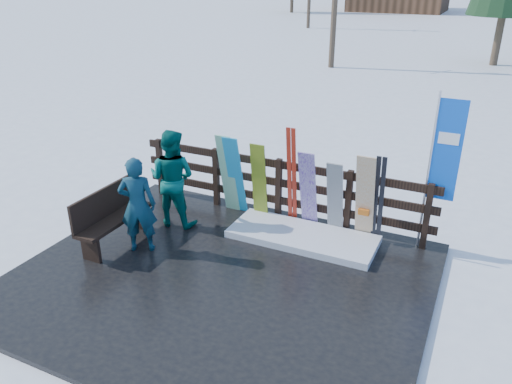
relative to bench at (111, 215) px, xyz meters
The scene contains 16 objects.
ground 2.22m from the bench, ahead, with size 700.00×700.00×0.00m, color white.
deck 2.21m from the bench, ahead, with size 6.00×5.00×0.08m, color black.
fence 2.97m from the bench, 44.00° to the left, with size 5.60×0.10×1.15m.
snow_patch 3.23m from the bench, 27.17° to the left, with size 2.49×1.00×0.12m, color white.
bench is the anchor object (origin of this frame).
snowboard_0 2.30m from the bench, 53.46° to the left, with size 0.29×0.03×1.60m, color #1FA0D2.
snowboard_1 2.22m from the bench, 56.66° to the left, with size 0.29×0.03×1.61m, color white.
snowboard_2 2.61m from the bench, 44.89° to the left, with size 0.28×0.03×1.49m, color #DAFF26.
snowboard_3 3.34m from the bench, 33.56° to the left, with size 0.29×0.03×1.54m, color silver.
snowboard_4 3.74m from the bench, 29.46° to the left, with size 0.27×0.03×1.41m, color black.
snowboard_5 4.19m from the bench, 26.08° to the left, with size 0.31×0.03×1.61m, color white.
ski_pair_a 3.12m from the bench, 38.05° to the left, with size 0.16×0.26×1.84m.
ski_pair_b 4.41m from the bench, 25.72° to the left, with size 0.17×0.19×1.56m.
rental_flag 5.37m from the bench, 23.66° to the left, with size 0.45×0.04×2.60m.
person_front 0.63m from the bench, ahead, with size 0.58×0.38×1.60m, color #114D57.
person_back 1.23m from the bench, 63.21° to the left, with size 0.85×0.66×1.76m, color #055950.
Camera 1 is at (3.19, -5.46, 4.30)m, focal length 35.00 mm.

